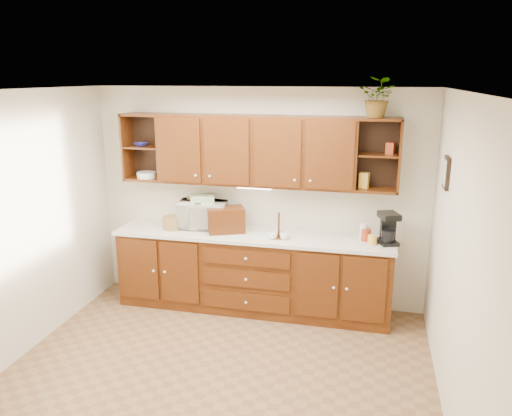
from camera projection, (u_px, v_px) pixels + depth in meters
The scene contains 26 objects.
floor at pixel (217, 375), 4.68m from camera, with size 4.00×4.00×0.00m, color brown.
ceiling at pixel (210, 91), 4.01m from camera, with size 4.00×4.00×0.00m, color white.
back_wall at pixel (258, 198), 5.99m from camera, with size 4.00×4.00×0.00m, color beige.
left_wall at pixel (15, 228), 4.78m from camera, with size 3.50×3.50×0.00m, color beige.
right_wall at pixel (457, 263), 3.90m from camera, with size 3.50×3.50×0.00m, color beige.
base_cabinets at pixel (253, 273), 5.93m from camera, with size 3.20×0.60×0.90m, color #381406.
countertop at pixel (252, 235), 5.79m from camera, with size 3.24×0.64×0.04m, color silver.
upper_cabinets at pixel (256, 150), 5.68m from camera, with size 3.20×0.33×0.80m.
undercabinet_light at pixel (254, 188), 5.74m from camera, with size 0.40×0.05×0.03m, color white.
framed_picture at pixel (446, 173), 4.61m from camera, with size 0.03×0.24×0.30m, color black.
wicker_basket at pixel (172, 223), 5.96m from camera, with size 0.22×0.22×0.15m, color olive.
microwave at pixel (203, 214), 6.01m from camera, with size 0.57×0.39×0.32m, color beige.
towel_stack at pixel (202, 198), 5.96m from camera, with size 0.28×0.20×0.08m, color #E9E56D.
wine_bottle at pixel (198, 216), 5.91m from camera, with size 0.08×0.08×0.33m, color black.
woven_tray at pixel (197, 224), 6.14m from camera, with size 0.37×0.37×0.02m, color olive.
bread_box at pixel (226, 220), 5.83m from camera, with size 0.42×0.26×0.29m, color #381406.
mug_tree at pixel (279, 234), 5.63m from camera, with size 0.28×0.27×0.30m.
canister_red at pixel (366, 235), 5.54m from camera, with size 0.11×0.11×0.13m, color #972F15.
canister_white at pixel (363, 232), 5.58m from camera, with size 0.09×0.09×0.18m, color white.
canister_yellow at pixel (372, 240), 5.42m from camera, with size 0.10×0.10×0.10m, color gold.
coffee_maker at pixel (388, 228), 5.43m from camera, with size 0.26×0.30×0.35m.
bowl_stack at pixel (141, 144), 5.98m from camera, with size 0.16×0.16×0.04m, color navy.
plate_stack at pixel (146, 175), 6.04m from camera, with size 0.23×0.23×0.07m, color white.
pantry_box_yellow at pixel (364, 180), 5.47m from camera, with size 0.10×0.08×0.17m, color gold.
pantry_box_red at pixel (390, 149), 5.33m from camera, with size 0.09×0.07×0.13m, color #972F15.
potted_plant at pixel (379, 98), 5.17m from camera, with size 0.38×0.33×0.42m, color #999999.
Camera 1 is at (1.30, -3.92, 2.72)m, focal length 35.00 mm.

